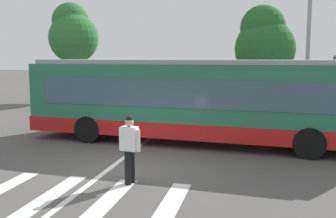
# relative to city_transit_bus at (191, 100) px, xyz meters

# --- Properties ---
(ground_plane) EXTENTS (160.00, 160.00, 0.00)m
(ground_plane) POSITION_rel_city_transit_bus_xyz_m (-1.28, -3.73, -1.59)
(ground_plane) COLOR #514F4C
(city_transit_bus) EXTENTS (12.50, 3.70, 3.06)m
(city_transit_bus) POSITION_rel_city_transit_bus_xyz_m (0.00, 0.00, 0.00)
(city_transit_bus) COLOR black
(city_transit_bus) RESTS_ON ground_plane
(pedestrian_crossing_street) EXTENTS (0.57, 0.36, 1.72)m
(pedestrian_crossing_street) POSITION_rel_city_transit_bus_xyz_m (-0.73, -5.06, -0.62)
(pedestrian_crossing_street) COLOR black
(pedestrian_crossing_street) RESTS_ON ground_plane
(parked_car_champagne) EXTENTS (2.27, 4.66, 1.35)m
(parked_car_champagne) POSITION_rel_city_transit_bus_xyz_m (-9.26, 11.78, -0.82)
(parked_car_champagne) COLOR black
(parked_car_champagne) RESTS_ON ground_plane
(parked_car_charcoal) EXTENTS (2.19, 4.64, 1.35)m
(parked_car_charcoal) POSITION_rel_city_transit_bus_xyz_m (-6.34, 12.20, -0.82)
(parked_car_charcoal) COLOR black
(parked_car_charcoal) RESTS_ON ground_plane
(parked_car_blue) EXTENTS (2.19, 4.63, 1.35)m
(parked_car_blue) POSITION_rel_city_transit_bus_xyz_m (-3.60, 11.71, -0.82)
(parked_car_blue) COLOR black
(parked_car_blue) RESTS_ON ground_plane
(parked_car_red) EXTENTS (1.93, 4.53, 1.35)m
(parked_car_red) POSITION_rel_city_transit_bus_xyz_m (-1.16, 12.15, -0.82)
(parked_car_red) COLOR black
(parked_car_red) RESTS_ON ground_plane
(parked_car_white) EXTENTS (1.93, 4.53, 1.35)m
(parked_car_white) POSITION_rel_city_transit_bus_xyz_m (1.81, 12.03, -0.82)
(parked_car_white) COLOR black
(parked_car_white) RESTS_ON ground_plane
(parked_car_teal) EXTENTS (2.11, 4.61, 1.35)m
(parked_car_teal) POSITION_rel_city_transit_bus_xyz_m (4.30, 12.40, -0.82)
(parked_car_teal) COLOR black
(parked_car_teal) RESTS_ON ground_plane
(twin_arm_street_lamp) EXTENTS (4.28, 0.32, 8.99)m
(twin_arm_street_lamp) POSITION_rel_city_transit_bus_xyz_m (4.74, 6.36, 3.93)
(twin_arm_street_lamp) COLOR #939399
(twin_arm_street_lamp) RESTS_ON ground_plane
(background_tree_left) EXTENTS (3.55, 3.55, 7.10)m
(background_tree_left) POSITION_rel_city_transit_bus_xyz_m (-10.70, 12.44, 3.28)
(background_tree_left) COLOR brown
(background_tree_left) RESTS_ON ground_plane
(background_tree_right) EXTENTS (4.31, 4.31, 6.89)m
(background_tree_right) POSITION_rel_city_transit_bus_xyz_m (2.81, 15.24, 2.61)
(background_tree_right) COLOR brown
(background_tree_right) RESTS_ON ground_plane
(crosswalk_painted_stripes) EXTENTS (6.03, 3.09, 0.01)m
(crosswalk_painted_stripes) POSITION_rel_city_transit_bus_xyz_m (-2.23, -6.36, -1.58)
(crosswalk_painted_stripes) COLOR silver
(crosswalk_painted_stripes) RESTS_ON ground_plane
(lane_center_line) EXTENTS (0.16, 24.00, 0.01)m
(lane_center_line) POSITION_rel_city_transit_bus_xyz_m (-1.71, -1.73, -1.59)
(lane_center_line) COLOR silver
(lane_center_line) RESTS_ON ground_plane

